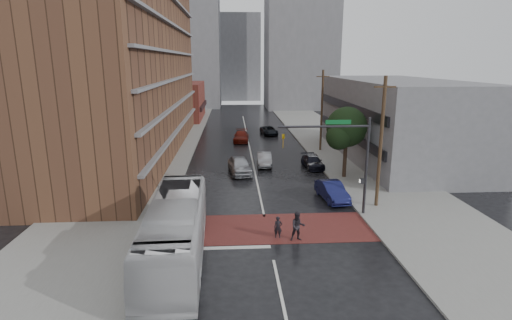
{
  "coord_description": "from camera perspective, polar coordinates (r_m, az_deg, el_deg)",
  "views": [
    {
      "loc": [
        -2.24,
        -24.52,
        10.98
      ],
      "look_at": [
        -0.42,
        5.63,
        3.5
      ],
      "focal_mm": 28.0,
      "sensor_mm": 36.0,
      "label": 1
    }
  ],
  "objects": [
    {
      "name": "suv_travel",
      "position": [
        61.54,
        1.87,
        4.23
      ],
      "size": [
        2.75,
        4.87,
        1.28
      ],
      "primitive_type": "imported",
      "rotation": [
        0.0,
        0.0,
        0.14
      ],
      "color": "black",
      "rests_on": "ground"
    },
    {
      "name": "sidewalk_east",
      "position": [
        52.53,
        11.79,
        1.63
      ],
      "size": [
        9.0,
        90.0,
        0.15
      ],
      "primitive_type": "cube",
      "color": "gray",
      "rests_on": "ground"
    },
    {
      "name": "car_travel_a",
      "position": [
        40.0,
        -2.35,
        -0.76
      ],
      "size": [
        2.68,
        5.24,
        1.71
      ],
      "primitive_type": "imported",
      "rotation": [
        0.0,
        0.0,
        0.14
      ],
      "color": "#ABADB2",
      "rests_on": "ground"
    },
    {
      "name": "utility_pole_near",
      "position": [
        31.13,
        17.4,
        2.45
      ],
      "size": [
        1.6,
        0.26,
        10.0
      ],
      "color": "#473321",
      "rests_on": "ground"
    },
    {
      "name": "crosswalk",
      "position": [
        27.41,
        1.55,
        -9.69
      ],
      "size": [
        14.0,
        5.0,
        0.02
      ],
      "primitive_type": "cube",
      "color": "maroon",
      "rests_on": "ground"
    },
    {
      "name": "sidewalk_west",
      "position": [
        51.54,
        -13.72,
        1.29
      ],
      "size": [
        9.0,
        90.0,
        0.15
      ],
      "primitive_type": "cube",
      "color": "gray",
      "rests_on": "ground"
    },
    {
      "name": "car_travel_c",
      "position": [
        56.23,
        -2.14,
        3.4
      ],
      "size": [
        2.35,
        5.16,
        1.46
      ],
      "primitive_type": "imported",
      "rotation": [
        0.0,
        0.0,
        -0.06
      ],
      "color": "maroon",
      "rests_on": "ground"
    },
    {
      "name": "pedestrian_a",
      "position": [
        25.76,
        3.16,
        -9.59
      ],
      "size": [
        0.55,
        0.39,
        1.43
      ],
      "primitive_type": "imported",
      "rotation": [
        0.0,
        0.0,
        -0.08
      ],
      "color": "black",
      "rests_on": "ground"
    },
    {
      "name": "ground",
      "position": [
        26.96,
        1.64,
        -10.14
      ],
      "size": [
        160.0,
        160.0,
        0.0
      ],
      "primitive_type": "plane",
      "color": "black",
      "rests_on": "ground"
    },
    {
      "name": "transit_bus",
      "position": [
        23.25,
        -11.39,
        -9.76
      ],
      "size": [
        3.36,
        12.71,
        3.52
      ],
      "primitive_type": "imported",
      "rotation": [
        0.0,
        0.0,
        0.03
      ],
      "color": "#BBBBBD",
      "rests_on": "ground"
    },
    {
      "name": "car_parked_far",
      "position": [
        42.94,
        8.12,
        -0.08
      ],
      "size": [
        1.73,
        4.13,
        1.4
      ],
      "primitive_type": "imported",
      "rotation": [
        0.0,
        0.0,
        -0.02
      ],
      "color": "#AEB0B6",
      "rests_on": "ground"
    },
    {
      "name": "car_parked_mid",
      "position": [
        42.67,
        8.08,
        -0.28
      ],
      "size": [
        2.13,
        4.42,
        1.24
      ],
      "primitive_type": "imported",
      "rotation": [
        0.0,
        0.0,
        0.09
      ],
      "color": "black",
      "rests_on": "ground"
    },
    {
      "name": "street_tree",
      "position": [
        38.61,
        12.81,
        4.25
      ],
      "size": [
        4.2,
        4.1,
        6.9
      ],
      "color": "#332319",
      "rests_on": "ground"
    },
    {
      "name": "utility_pole_far",
      "position": [
        50.1,
        9.37,
        7.03
      ],
      "size": [
        1.6,
        0.26,
        10.0
      ],
      "color": "#473321",
      "rests_on": "ground"
    },
    {
      "name": "distant_tower_center",
      "position": [
        119.54,
        -2.46,
        14.39
      ],
      "size": [
        12.0,
        10.0,
        24.0
      ],
      "primitive_type": "cube",
      "color": "gray",
      "rests_on": "ground"
    },
    {
      "name": "signal_mast",
      "position": [
        28.88,
        12.9,
        1.06
      ],
      "size": [
        6.5,
        0.3,
        7.2
      ],
      "color": "#2D2D33",
      "rests_on": "ground"
    },
    {
      "name": "distant_tower_east",
      "position": [
        98.12,
        6.4,
        17.93
      ],
      "size": [
        16.0,
        14.0,
        36.0
      ],
      "primitive_type": "cube",
      "color": "gray",
      "rests_on": "ground"
    },
    {
      "name": "building_east",
      "position": [
        48.73,
        19.29,
        5.49
      ],
      "size": [
        11.0,
        26.0,
        9.0
      ],
      "primitive_type": "cube",
      "color": "gray",
      "rests_on": "ground"
    },
    {
      "name": "car_parked_near",
      "position": [
        33.06,
        10.8,
        -4.38
      ],
      "size": [
        2.09,
        4.7,
        1.5
      ],
      "primitive_type": "imported",
      "rotation": [
        0.0,
        0.0,
        0.11
      ],
      "color": "#16194D",
      "rests_on": "ground"
    },
    {
      "name": "apartment_block",
      "position": [
        50.01,
        -17.83,
        16.74
      ],
      "size": [
        10.0,
        44.0,
        28.0
      ],
      "primitive_type": "cube",
      "color": "brown",
      "rests_on": "ground"
    },
    {
      "name": "distant_tower_west",
      "position": [
        103.31,
        -10.42,
        16.48
      ],
      "size": [
        18.0,
        16.0,
        32.0
      ],
      "primitive_type": "cube",
      "color": "gray",
      "rests_on": "ground"
    },
    {
      "name": "car_travel_b",
      "position": [
        43.06,
        1.21,
        0.1
      ],
      "size": [
        1.67,
        4.34,
        1.41
      ],
      "primitive_type": "imported",
      "rotation": [
        0.0,
        0.0,
        -0.04
      ],
      "color": "#929499",
      "rests_on": "ground"
    },
    {
      "name": "pedestrian_b",
      "position": [
        25.43,
        5.99,
        -9.43
      ],
      "size": [
        0.95,
        0.75,
        1.88
      ],
      "primitive_type": "imported",
      "rotation": [
        0.0,
        0.0,
        0.05
      ],
      "color": "#262126",
      "rests_on": "ground"
    },
    {
      "name": "storefront_west",
      "position": [
        79.47,
        -10.6,
        8.28
      ],
      "size": [
        8.0,
        16.0,
        7.0
      ],
      "primitive_type": "cube",
      "color": "maroon",
      "rests_on": "ground"
    }
  ]
}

